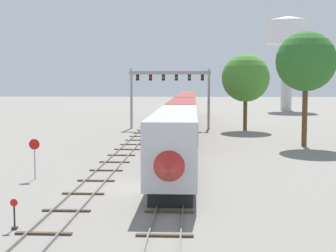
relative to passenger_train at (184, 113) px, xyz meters
The scene contains 10 objects.
ground_plane 35.89m from the passenger_train, 93.20° to the right, with size 400.00×400.00×0.00m, color gray.
track_main 24.40m from the passenger_train, 90.00° to the left, with size 2.60×200.00×0.16m.
track_near 7.41m from the passenger_train, 142.21° to the left, with size 2.60×160.00×0.16m.
passenger_train is the anchor object (origin of this frame).
signal_gantry 7.15m from the passenger_train, 112.08° to the left, with size 12.10×0.49×8.87m.
water_tower 61.55m from the passenger_train, 66.36° to the left, with size 10.64×10.64×22.79m.
switch_stand 45.63m from the passenger_train, 98.96° to the right, with size 0.36×0.24×1.46m.
stop_sign 34.64m from the passenger_train, 106.78° to the right, with size 0.76×0.08×2.88m.
trackside_tree_left 20.20m from the passenger_train, 46.49° to the right, with size 6.40×6.40×12.31m.
trackside_tree_mid 10.47m from the passenger_train, 21.39° to the left, with size 6.80×6.80×10.89m.
Camera 1 is at (3.27, -31.41, 6.89)m, focal length 52.56 mm.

